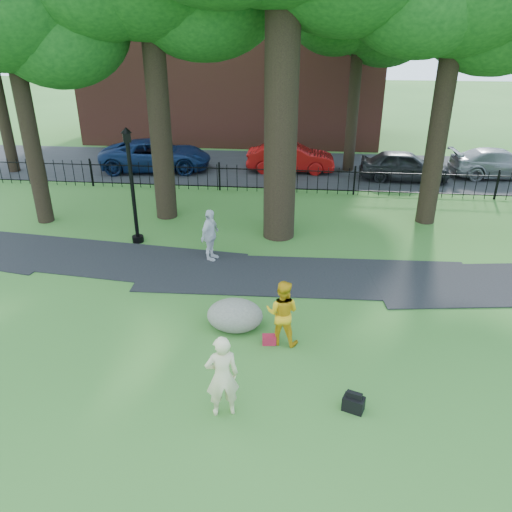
# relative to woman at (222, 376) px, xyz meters

# --- Properties ---
(ground) EXTENTS (120.00, 120.00, 0.00)m
(ground) POSITION_rel_woman_xyz_m (0.50, 2.04, -0.89)
(ground) COLOR #2D5F21
(ground) RESTS_ON ground
(footpath) EXTENTS (36.07, 3.85, 0.03)m
(footpath) POSITION_rel_woman_xyz_m (1.50, 5.94, -0.89)
(footpath) COLOR black
(footpath) RESTS_ON ground
(street) EXTENTS (80.00, 7.00, 0.02)m
(street) POSITION_rel_woman_xyz_m (0.50, 18.04, -0.89)
(street) COLOR black
(street) RESTS_ON ground
(iron_fence) EXTENTS (44.00, 0.04, 1.20)m
(iron_fence) POSITION_rel_woman_xyz_m (0.50, 14.04, -0.29)
(iron_fence) COLOR black
(iron_fence) RESTS_ON ground
(brick_building) EXTENTS (18.00, 8.00, 12.00)m
(brick_building) POSITION_rel_woman_xyz_m (-3.50, 26.04, 5.11)
(brick_building) COLOR brown
(brick_building) RESTS_ON ground
(woman) EXTENTS (0.75, 0.60, 1.78)m
(woman) POSITION_rel_woman_xyz_m (0.00, 0.00, 0.00)
(woman) COLOR beige
(woman) RESTS_ON ground
(man) EXTENTS (0.89, 0.75, 1.64)m
(man) POSITION_rel_woman_xyz_m (1.00, 2.51, -0.07)
(man) COLOR gold
(man) RESTS_ON ground
(pedestrian) EXTENTS (0.70, 1.08, 1.70)m
(pedestrian) POSITION_rel_woman_xyz_m (-1.54, 6.82, -0.04)
(pedestrian) COLOR silver
(pedestrian) RESTS_ON ground
(boulder) EXTENTS (1.50, 1.19, 0.82)m
(boulder) POSITION_rel_woman_xyz_m (-0.20, 3.01, -0.48)
(boulder) COLOR #676256
(boulder) RESTS_ON ground
(lamppost) EXTENTS (0.39, 0.39, 3.95)m
(lamppost) POSITION_rel_woman_xyz_m (-4.34, 7.97, 1.05)
(lamppost) COLOR black
(lamppost) RESTS_ON ground
(backpack) EXTENTS (0.48, 0.39, 0.31)m
(backpack) POSITION_rel_woman_xyz_m (2.55, 0.34, -0.73)
(backpack) COLOR black
(backpack) RESTS_ON ground
(red_bag) EXTENTS (0.35, 0.24, 0.23)m
(red_bag) POSITION_rel_woman_xyz_m (0.71, 2.40, -0.78)
(red_bag) COLOR maroon
(red_bag) RESTS_ON ground
(red_sedan) EXTENTS (4.42, 1.61, 1.45)m
(red_sedan) POSITION_rel_woman_xyz_m (0.55, 17.50, -0.17)
(red_sedan) COLOR #990C0B
(red_sedan) RESTS_ON ground
(navy_van) EXTENTS (5.80, 3.21, 1.54)m
(navy_van) POSITION_rel_woman_xyz_m (-6.30, 17.04, -0.12)
(navy_van) COLOR #0E2047
(navy_van) RESTS_ON ground
(grey_car) EXTENTS (4.29, 1.94, 1.43)m
(grey_car) POSITION_rel_woman_xyz_m (6.03, 16.56, -0.17)
(grey_car) COLOR black
(grey_car) RESTS_ON ground
(silver_car) EXTENTS (4.84, 2.19, 1.37)m
(silver_car) POSITION_rel_woman_xyz_m (10.73, 17.54, -0.20)
(silver_car) COLOR gray
(silver_car) RESTS_ON ground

